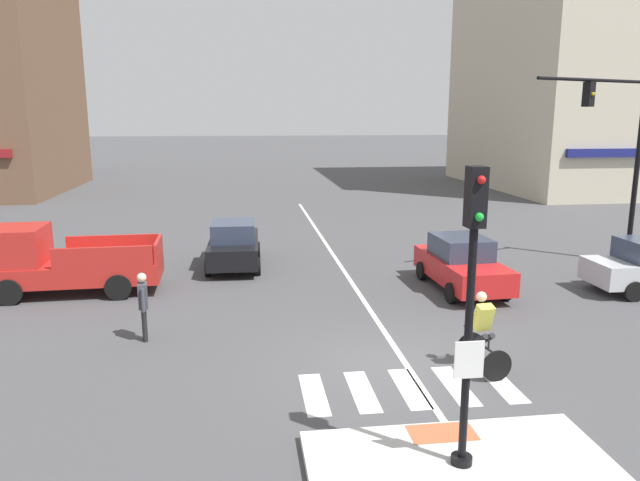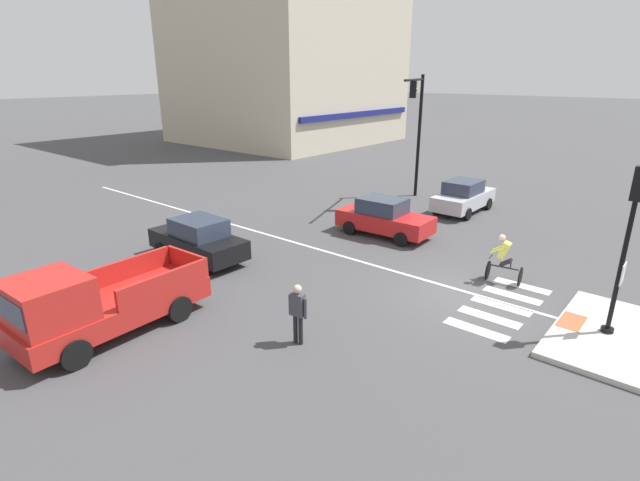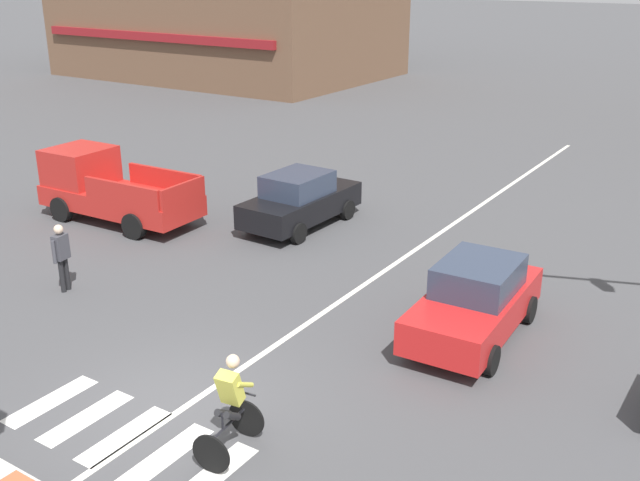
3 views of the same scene
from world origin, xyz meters
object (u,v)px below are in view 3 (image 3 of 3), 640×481
object	(u,v)px
pickup_truck_red_cross_left	(108,188)
cyclist	(230,404)
car_red_eastbound_mid	(475,301)
pedestrian_at_curb_left	(61,252)
car_black_westbound_far	(300,200)

from	to	relation	value
pickup_truck_red_cross_left	cyclist	world-z (taller)	pickup_truck_red_cross_left
car_red_eastbound_mid	cyclist	size ratio (longest dim) A/B	2.48
pickup_truck_red_cross_left	pedestrian_at_curb_left	size ratio (longest dim) A/B	3.10
car_black_westbound_far	pedestrian_at_curb_left	xyz separation A→B (m)	(-2.04, -6.92, 0.17)
pickup_truck_red_cross_left	pedestrian_at_curb_left	xyz separation A→B (m)	(3.18, -4.26, 0.00)
cyclist	car_black_westbound_far	bearing A→B (deg)	118.89
pedestrian_at_curb_left	car_black_westbound_far	bearing A→B (deg)	73.56
car_red_eastbound_mid	car_black_westbound_far	bearing A→B (deg)	151.85
car_red_eastbound_mid	pickup_truck_red_cross_left	distance (m)	12.26
car_black_westbound_far	car_red_eastbound_mid	xyz separation A→B (m)	(6.99, -3.74, 0.00)
pickup_truck_red_cross_left	car_red_eastbound_mid	bearing A→B (deg)	-5.07
car_black_westbound_far	pickup_truck_red_cross_left	bearing A→B (deg)	-153.04
pickup_truck_red_cross_left	car_black_westbound_far	bearing A→B (deg)	26.96
car_black_westbound_far	car_red_eastbound_mid	size ratio (longest dim) A/B	0.99
car_black_westbound_far	cyclist	world-z (taller)	cyclist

